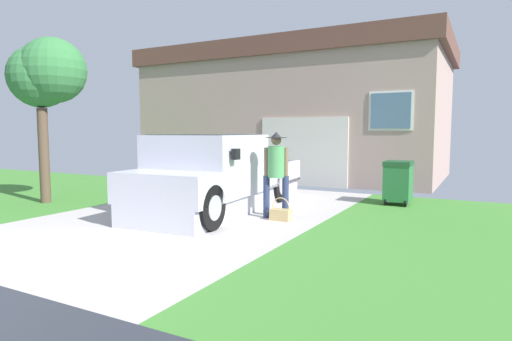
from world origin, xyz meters
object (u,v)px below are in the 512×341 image
(pickup_truck, at_px, (213,177))
(person_with_hat, at_px, (276,167))
(handbag, at_px, (281,214))
(wheeled_trash_bin, at_px, (398,181))
(front_yard_tree, at_px, (47,75))
(house_with_garage, at_px, (298,113))

(pickup_truck, distance_m, person_with_hat, 1.52)
(handbag, relative_size, wheeled_trash_bin, 0.44)
(front_yard_tree, height_order, wheeled_trash_bin, front_yard_tree)
(person_with_hat, bearing_deg, handbag, 113.83)
(handbag, bearing_deg, house_with_garage, 110.50)
(pickup_truck, xyz_separation_m, house_with_garage, (-1.42, 8.12, 1.68))
(front_yard_tree, bearing_deg, wheeled_trash_bin, 25.75)
(house_with_garage, relative_size, wheeled_trash_bin, 10.78)
(handbag, relative_size, front_yard_tree, 0.11)
(pickup_truck, bearing_deg, handbag, 169.87)
(person_with_hat, relative_size, house_with_garage, 0.15)
(person_with_hat, bearing_deg, house_with_garage, -93.24)
(wheeled_trash_bin, bearing_deg, handbag, -119.27)
(person_with_hat, distance_m, handbag, 0.92)
(person_with_hat, bearing_deg, pickup_truck, -22.55)
(person_with_hat, relative_size, front_yard_tree, 0.43)
(person_with_hat, xyz_separation_m, front_yard_tree, (-5.64, -0.84, 2.04))
(pickup_truck, bearing_deg, front_yard_tree, 6.86)
(front_yard_tree, bearing_deg, pickup_truck, 11.25)
(pickup_truck, bearing_deg, person_with_hat, 176.03)
(house_with_garage, xyz_separation_m, wheeled_trash_bin, (4.76, -5.34, -1.87))
(pickup_truck, height_order, wheeled_trash_bin, pickup_truck)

